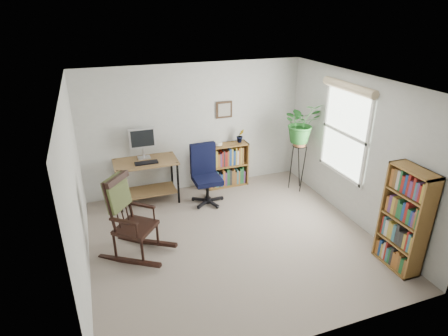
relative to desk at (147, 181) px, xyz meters
name	(u,v)px	position (x,y,z in m)	size (l,w,h in m)	color
floor	(233,240)	(1.01, -1.70, -0.40)	(4.20, 4.00, 0.00)	gray
ceiling	(235,84)	(1.01, -1.70, 2.00)	(4.20, 4.00, 0.00)	silver
wall_back	(195,128)	(1.01, 0.30, 0.80)	(4.20, 0.00, 2.40)	#BBBBB7
wall_front	(309,249)	(1.01, -3.70, 0.80)	(4.20, 0.00, 2.40)	#BBBBB7
wall_left	(76,192)	(-1.09, -1.70, 0.80)	(0.00, 4.00, 2.40)	#BBBBB7
wall_right	(357,151)	(3.11, -1.70, 0.80)	(0.00, 4.00, 2.40)	#BBBBB7
window	(344,133)	(3.07, -1.40, 1.00)	(0.12, 1.20, 1.50)	white
desk	(147,181)	(0.00, 0.00, 0.00)	(1.11, 0.61, 0.80)	olive
monitor	(143,143)	(0.00, 0.14, 0.68)	(0.46, 0.16, 0.56)	#BABABF
keyboard	(146,163)	(0.00, -0.12, 0.41)	(0.40, 0.15, 0.03)	black
office_chair	(207,175)	(1.00, -0.44, 0.15)	(0.60, 0.60, 1.10)	black
rocking_chair	(135,217)	(-0.41, -1.55, 0.22)	(0.64, 1.06, 1.23)	black
low_bookshelf	(227,165)	(1.58, 0.12, 0.04)	(0.83, 0.28, 0.87)	brown
tall_bookshelf	(405,220)	(2.93, -3.02, 0.33)	(0.27, 0.64, 1.46)	brown
plant_stand	(298,164)	(2.81, -0.49, 0.13)	(0.29, 0.29, 1.05)	black
spider_plant	(303,103)	(2.81, -0.49, 1.31)	(1.69, 1.88, 1.46)	#226324
potted_plant_small	(240,140)	(1.86, 0.13, 0.53)	(0.13, 0.24, 0.11)	#226324
framed_picture	(224,110)	(1.58, 0.27, 1.11)	(0.32, 0.04, 0.32)	black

